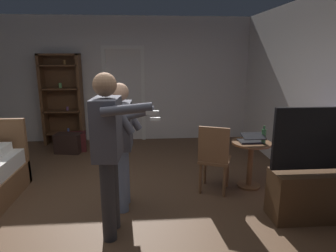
% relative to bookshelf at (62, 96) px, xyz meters
% --- Properties ---
extents(ground_plane, '(7.38, 7.38, 0.00)m').
position_rel_bookshelf_xyz_m(ground_plane, '(1.27, -3.19, -1.05)').
color(ground_plane, brown).
extents(wall_back, '(5.99, 0.12, 2.75)m').
position_rel_bookshelf_xyz_m(wall_back, '(1.27, 0.23, 0.33)').
color(wall_back, silver).
rests_on(wall_back, ground_plane).
extents(doorway_frame, '(0.93, 0.08, 2.13)m').
position_rel_bookshelf_xyz_m(doorway_frame, '(1.33, 0.15, 0.17)').
color(doorway_frame, white).
rests_on(doorway_frame, ground_plane).
extents(bookshelf, '(0.85, 0.32, 1.96)m').
position_rel_bookshelf_xyz_m(bookshelf, '(0.00, 0.00, 0.00)').
color(bookshelf, brown).
rests_on(bookshelf, ground_plane).
extents(tv_flatscreen, '(1.25, 0.40, 1.37)m').
position_rel_bookshelf_xyz_m(tv_flatscreen, '(3.85, -3.43, -0.64)').
color(tv_flatscreen, '#4C331E').
rests_on(tv_flatscreen, ground_plane).
extents(side_table, '(0.57, 0.57, 0.70)m').
position_rel_bookshelf_xyz_m(side_table, '(3.33, -2.52, -0.59)').
color(side_table, brown).
rests_on(side_table, ground_plane).
extents(laptop, '(0.33, 0.34, 0.15)m').
position_rel_bookshelf_xyz_m(laptop, '(3.30, -2.57, -0.30)').
color(laptop, black).
rests_on(laptop, side_table).
extents(bottle_on_table, '(0.06, 0.06, 0.26)m').
position_rel_bookshelf_xyz_m(bottle_on_table, '(3.47, -2.60, -0.24)').
color(bottle_on_table, '#29542D').
rests_on(bottle_on_table, side_table).
extents(wooden_chair, '(0.55, 0.55, 0.99)m').
position_rel_bookshelf_xyz_m(wooden_chair, '(2.75, -2.67, -0.51)').
color(wooden_chair, brown).
rests_on(wooden_chair, ground_plane).
extents(person_blue_shirt, '(0.67, 0.60, 1.77)m').
position_rel_bookshelf_xyz_m(person_blue_shirt, '(1.41, -3.56, -0.02)').
color(person_blue_shirt, '#333338').
rests_on(person_blue_shirt, ground_plane).
extents(person_striped_shirt, '(0.61, 0.55, 1.61)m').
position_rel_bookshelf_xyz_m(person_striped_shirt, '(1.51, -2.98, -0.13)').
color(person_striped_shirt, slate).
rests_on(person_striped_shirt, ground_plane).
extents(suitcase_dark, '(0.55, 0.38, 0.39)m').
position_rel_bookshelf_xyz_m(suitcase_dark, '(0.24, -0.71, -0.85)').
color(suitcase_dark, black).
rests_on(suitcase_dark, ground_plane).
extents(suitcase_small, '(0.49, 0.36, 0.38)m').
position_rel_bookshelf_xyz_m(suitcase_small, '(0.34, -0.60, -0.86)').
color(suitcase_small, '#4C1919').
rests_on(suitcase_small, ground_plane).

